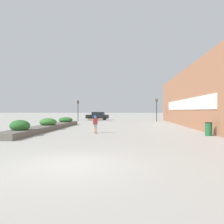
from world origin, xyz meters
TOP-DOWN VIEW (x-y plane):
  - ground_plane at (0.00, 0.00)m, footprint 300.00×300.00m
  - building_wall_right at (8.30, 14.68)m, footprint 0.67×36.96m
  - planter_box at (-5.56, 12.86)m, footprint 1.67×15.63m
  - skateboard at (-0.72, 9.84)m, footprint 0.35×0.61m
  - skateboarder at (-0.72, 9.84)m, footprint 1.17×0.45m
  - trash_bin at (7.44, 8.75)m, footprint 0.49×0.49m
  - car_leftmost at (17.09, 36.12)m, footprint 4.36×1.98m
  - car_center_left at (-3.88, 32.59)m, footprint 4.06×1.99m
  - traffic_light_left at (-6.52, 28.33)m, footprint 0.28×0.30m
  - traffic_light_right at (6.28, 28.46)m, footprint 0.28×0.30m

SIDE VIEW (x-z plane):
  - ground_plane at x=0.00m, z-range 0.00..0.00m
  - skateboard at x=-0.72m, z-range 0.02..0.11m
  - planter_box at x=-5.56m, z-range -0.20..0.92m
  - trash_bin at x=7.44m, z-range 0.00..0.94m
  - car_center_left at x=-3.88m, z-range 0.04..1.53m
  - car_leftmost at x=17.09m, z-range 0.04..1.56m
  - skateboarder at x=-0.72m, z-range 0.23..1.51m
  - traffic_light_left at x=-6.52m, z-range 0.62..4.01m
  - traffic_light_right at x=6.28m, z-range 0.65..4.28m
  - building_wall_right at x=8.30m, z-range -0.01..6.33m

